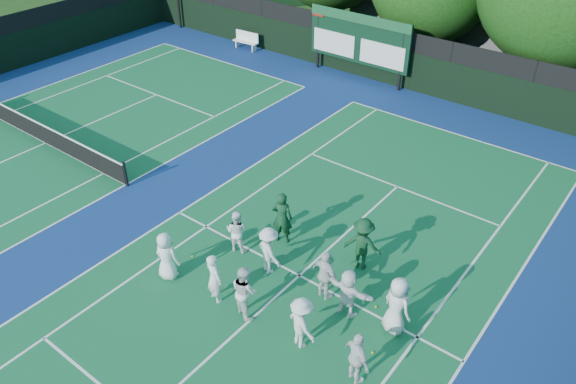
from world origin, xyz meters
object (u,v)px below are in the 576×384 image
Objects in this scene: tennis_net at (43,133)px; scoreboard at (359,39)px; coach_left at (282,218)px; bench at (246,40)px.

scoreboard is at bearing 64.40° from tennis_net.
coach_left is at bearing -67.91° from scoreboard.
coach_left is (13.26, -13.32, 0.40)m from bench.
scoreboard is 3.54× the size of bench.
scoreboard is at bearing -91.09° from coach_left.
coach_left is at bearing -45.13° from bench.
bench is 18.81m from coach_left.
bench is at bearing 93.13° from tennis_net.
scoreboard is at bearing 1.54° from bench.
bench is at bearing -68.31° from coach_left.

